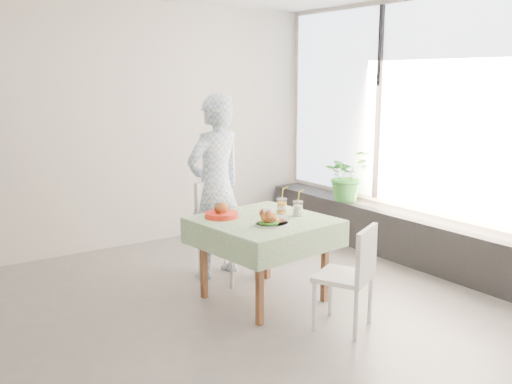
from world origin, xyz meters
TOP-DOWN VIEW (x-y plane):
  - floor at (0.00, 0.00)m, footprint 6.00×6.00m
  - wall_back at (0.00, 2.50)m, footprint 6.00×0.02m
  - wall_front at (0.00, -2.50)m, footprint 6.00×0.02m
  - wall_right at (3.00, 0.00)m, footprint 0.02×5.00m
  - window_pane at (2.97, 0.00)m, footprint 0.01×4.80m
  - window_ledge at (2.80, 0.00)m, footprint 0.40×4.80m
  - cafe_table at (0.85, 0.20)m, footprint 1.14×1.14m
  - chair_far at (0.87, 0.86)m, footprint 0.58×0.58m
  - chair_near at (1.03, -0.64)m, footprint 0.53×0.53m
  - diner at (0.84, 1.01)m, footprint 0.73×0.55m
  - main_dish at (0.77, -0.00)m, footprint 0.30×0.30m
  - juice_cup_orange at (1.10, 0.28)m, footprint 0.10×0.10m
  - juice_cup_lemonade at (1.16, 0.12)m, footprint 0.09×0.09m
  - second_dish at (0.57, 0.46)m, footprint 0.29×0.29m
  - potted_plant at (2.75, 1.17)m, footprint 0.61×0.54m

SIDE VIEW (x-z plane):
  - floor at x=0.00m, z-range 0.00..0.00m
  - window_ledge at x=2.80m, z-range 0.00..0.50m
  - chair_near at x=1.03m, z-range -0.16..0.68m
  - chair_far at x=0.87m, z-range -0.18..0.78m
  - cafe_table at x=0.85m, z-range 0.09..0.83m
  - second_dish at x=0.57m, z-range 0.71..0.85m
  - main_dish at x=0.77m, z-range 0.72..0.87m
  - juice_cup_lemonade at x=1.16m, z-range 0.67..0.94m
  - juice_cup_orange at x=1.10m, z-range 0.67..0.94m
  - potted_plant at x=2.75m, z-range 0.50..1.11m
  - diner at x=0.84m, z-range 0.00..1.80m
  - wall_back at x=0.00m, z-range 0.00..2.80m
  - wall_front at x=0.00m, z-range 0.00..2.80m
  - wall_right at x=3.00m, z-range 0.00..2.80m
  - window_pane at x=2.97m, z-range 0.56..2.74m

